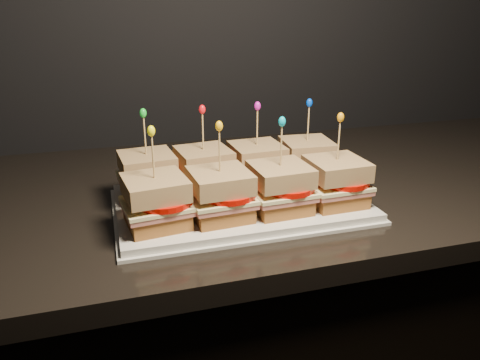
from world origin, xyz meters
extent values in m
cube|color=black|center=(-0.01, 1.66, 0.43)|extent=(2.60, 0.66, 0.86)
cube|color=black|center=(-0.01, 1.66, 0.88)|extent=(2.64, 0.70, 0.04)
cube|color=white|center=(-0.16, 1.54, 0.91)|extent=(0.44, 0.27, 0.02)
cube|color=white|center=(-0.16, 1.54, 0.90)|extent=(0.45, 0.28, 0.01)
cube|color=brown|center=(-0.32, 1.60, 0.93)|extent=(0.10, 0.10, 0.03)
cube|color=#B05B4F|center=(-0.32, 1.60, 0.95)|extent=(0.11, 0.11, 0.01)
cube|color=#F7F0A7|center=(-0.32, 1.60, 0.95)|extent=(0.11, 0.11, 0.01)
cylinder|color=red|center=(-0.31, 1.59, 0.96)|extent=(0.09, 0.09, 0.01)
cube|color=brown|center=(-0.32, 1.60, 0.98)|extent=(0.10, 0.10, 0.03)
cylinder|color=tan|center=(-0.32, 1.60, 1.03)|extent=(0.00, 0.00, 0.09)
ellipsoid|color=green|center=(-0.32, 1.60, 1.07)|extent=(0.01, 0.01, 0.02)
cube|color=brown|center=(-0.22, 1.60, 0.93)|extent=(0.10, 0.10, 0.03)
cube|color=#B05B4F|center=(-0.22, 1.60, 0.95)|extent=(0.11, 0.11, 0.01)
cube|color=#F7F0A7|center=(-0.22, 1.60, 0.95)|extent=(0.11, 0.11, 0.01)
cylinder|color=red|center=(-0.20, 1.59, 0.96)|extent=(0.09, 0.09, 0.01)
cube|color=brown|center=(-0.22, 1.60, 0.98)|extent=(0.10, 0.10, 0.03)
cylinder|color=tan|center=(-0.22, 1.60, 1.03)|extent=(0.00, 0.00, 0.09)
ellipsoid|color=red|center=(-0.22, 1.60, 1.07)|extent=(0.01, 0.01, 0.02)
cube|color=brown|center=(-0.11, 1.60, 0.93)|extent=(0.10, 0.10, 0.03)
cube|color=#B05B4F|center=(-0.11, 1.60, 0.95)|extent=(0.11, 0.10, 0.01)
cube|color=#F7F0A7|center=(-0.11, 1.60, 0.95)|extent=(0.11, 0.10, 0.01)
cylinder|color=red|center=(-0.10, 1.59, 0.96)|extent=(0.09, 0.09, 0.01)
cube|color=brown|center=(-0.11, 1.60, 0.98)|extent=(0.10, 0.10, 0.03)
cylinder|color=tan|center=(-0.11, 1.60, 1.03)|extent=(0.00, 0.00, 0.09)
ellipsoid|color=#C916AF|center=(-0.11, 1.60, 1.07)|extent=(0.01, 0.01, 0.02)
cube|color=brown|center=(-0.01, 1.60, 0.93)|extent=(0.10, 0.10, 0.03)
cube|color=#B05B4F|center=(-0.01, 1.60, 0.95)|extent=(0.11, 0.10, 0.01)
cube|color=#F7F0A7|center=(-0.01, 1.60, 0.95)|extent=(0.11, 0.11, 0.01)
cylinder|color=red|center=(0.00, 1.59, 0.96)|extent=(0.09, 0.09, 0.01)
cube|color=brown|center=(-0.01, 1.60, 0.98)|extent=(0.10, 0.10, 0.03)
cylinder|color=tan|center=(-0.01, 1.60, 1.03)|extent=(0.00, 0.00, 0.09)
ellipsoid|color=#023CD4|center=(-0.01, 1.60, 1.07)|extent=(0.01, 0.01, 0.02)
cube|color=brown|center=(-0.32, 1.47, 0.93)|extent=(0.10, 0.10, 0.03)
cube|color=#B05B4F|center=(-0.32, 1.47, 0.95)|extent=(0.11, 0.11, 0.01)
cube|color=#F7F0A7|center=(-0.32, 1.47, 0.95)|extent=(0.11, 0.11, 0.01)
cylinder|color=red|center=(-0.31, 1.47, 0.96)|extent=(0.09, 0.09, 0.01)
cube|color=brown|center=(-0.32, 1.47, 0.98)|extent=(0.10, 0.10, 0.03)
cylinder|color=tan|center=(-0.32, 1.47, 1.03)|extent=(0.00, 0.00, 0.09)
ellipsoid|color=#FBF10E|center=(-0.32, 1.47, 1.07)|extent=(0.01, 0.01, 0.02)
cube|color=brown|center=(-0.22, 1.47, 0.93)|extent=(0.10, 0.10, 0.03)
cube|color=#B05B4F|center=(-0.22, 1.47, 0.95)|extent=(0.11, 0.10, 0.01)
cube|color=#F7F0A7|center=(-0.22, 1.47, 0.95)|extent=(0.11, 0.11, 0.01)
cylinder|color=red|center=(-0.20, 1.47, 0.96)|extent=(0.09, 0.09, 0.01)
cube|color=brown|center=(-0.22, 1.47, 0.98)|extent=(0.10, 0.10, 0.03)
cylinder|color=tan|center=(-0.22, 1.47, 1.03)|extent=(0.00, 0.00, 0.09)
ellipsoid|color=#F7B30E|center=(-0.22, 1.47, 1.07)|extent=(0.01, 0.01, 0.02)
cube|color=brown|center=(-0.11, 1.47, 0.93)|extent=(0.10, 0.10, 0.03)
cube|color=#B05B4F|center=(-0.11, 1.47, 0.95)|extent=(0.11, 0.10, 0.01)
cube|color=#F7F0A7|center=(-0.11, 1.47, 0.95)|extent=(0.11, 0.10, 0.01)
cylinder|color=red|center=(-0.10, 1.47, 0.96)|extent=(0.09, 0.09, 0.01)
cube|color=brown|center=(-0.11, 1.47, 0.98)|extent=(0.10, 0.10, 0.03)
cylinder|color=tan|center=(-0.11, 1.47, 1.03)|extent=(0.00, 0.00, 0.09)
ellipsoid|color=#04A5BF|center=(-0.11, 1.47, 1.07)|extent=(0.01, 0.01, 0.02)
cube|color=brown|center=(-0.01, 1.47, 0.93)|extent=(0.09, 0.09, 0.03)
cube|color=#B05B4F|center=(-0.01, 1.47, 0.95)|extent=(0.10, 0.10, 0.01)
cube|color=#F7F0A7|center=(-0.01, 1.47, 0.95)|extent=(0.11, 0.10, 0.01)
cylinder|color=red|center=(0.00, 1.47, 0.96)|extent=(0.09, 0.09, 0.01)
cube|color=brown|center=(-0.01, 1.47, 0.98)|extent=(0.10, 0.10, 0.03)
cylinder|color=tan|center=(-0.01, 1.47, 1.03)|extent=(0.00, 0.00, 0.09)
ellipsoid|color=orange|center=(-0.01, 1.47, 1.07)|extent=(0.01, 0.01, 0.02)
camera|label=1|loc=(-0.39, 0.78, 1.25)|focal=35.00mm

